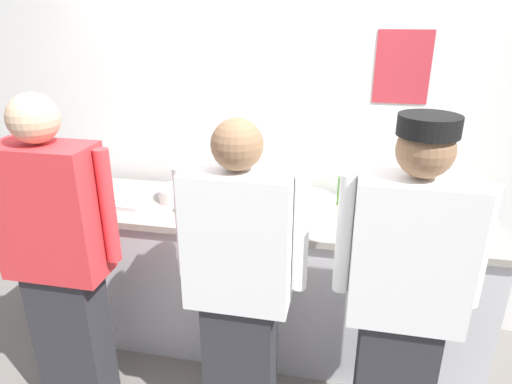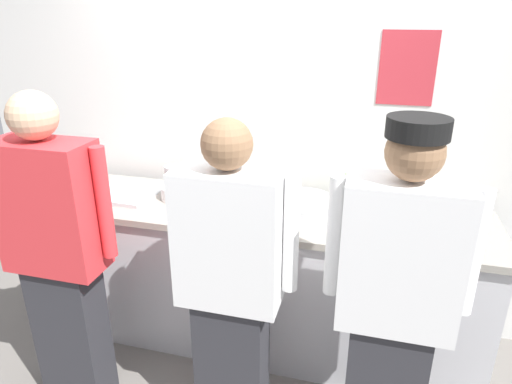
# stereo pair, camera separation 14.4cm
# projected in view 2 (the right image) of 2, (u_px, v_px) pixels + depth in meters

# --- Properties ---
(ground_plane) EXTENTS (9.00, 9.00, 0.00)m
(ground_plane) POSITION_uv_depth(u_px,v_px,m) (242.00, 374.00, 2.75)
(ground_plane) COLOR slate
(wall_back) EXTENTS (4.29, 0.11, 2.93)m
(wall_back) POSITION_uv_depth(u_px,v_px,m) (276.00, 106.00, 2.93)
(wall_back) COLOR silver
(wall_back) RESTS_ON ground
(prep_counter) EXTENTS (2.74, 0.67, 0.94)m
(prep_counter) POSITION_uv_depth(u_px,v_px,m) (258.00, 277.00, 2.89)
(prep_counter) COLOR silver
(prep_counter) RESTS_ON ground
(chef_near_left) EXTENTS (0.63, 0.24, 1.72)m
(chef_near_left) POSITION_uv_depth(u_px,v_px,m) (58.00, 252.00, 2.29)
(chef_near_left) COLOR #2D2D33
(chef_near_left) RESTS_ON ground
(chef_center) EXTENTS (0.61, 0.24, 1.65)m
(chef_center) POSITION_uv_depth(u_px,v_px,m) (230.00, 285.00, 2.08)
(chef_center) COLOR #2D2D33
(chef_center) RESTS_ON ground
(chef_far_right) EXTENTS (0.61, 0.24, 1.69)m
(chef_far_right) POSITION_uv_depth(u_px,v_px,m) (395.00, 303.00, 1.90)
(chef_far_right) COLOR #2D2D33
(chef_far_right) RESTS_ON ground
(plate_stack_front) EXTENTS (0.24, 0.24, 0.08)m
(plate_stack_front) POSITION_uv_depth(u_px,v_px,m) (180.00, 192.00, 2.87)
(plate_stack_front) COLOR white
(plate_stack_front) RESTS_ON prep_counter
(plate_stack_rear) EXTENTS (0.24, 0.24, 0.07)m
(plate_stack_rear) POSITION_uv_depth(u_px,v_px,m) (379.00, 217.00, 2.53)
(plate_stack_rear) COLOR white
(plate_stack_rear) RESTS_ON prep_counter
(mixing_bowl_steel) EXTENTS (0.38, 0.38, 0.10)m
(mixing_bowl_steel) POSITION_uv_depth(u_px,v_px,m) (303.00, 207.00, 2.63)
(mixing_bowl_steel) COLOR #B7BABF
(mixing_bowl_steel) RESTS_ON prep_counter
(sheet_tray) EXTENTS (0.52, 0.37, 0.02)m
(sheet_tray) POSITION_uv_depth(u_px,v_px,m) (116.00, 192.00, 2.94)
(sheet_tray) COLOR #B7BABF
(sheet_tray) RESTS_ON prep_counter
(squeeze_bottle_primary) EXTENTS (0.05, 0.05, 0.19)m
(squeeze_bottle_primary) POSITION_uv_depth(u_px,v_px,m) (438.00, 231.00, 2.26)
(squeeze_bottle_primary) COLOR #56A333
(squeeze_bottle_primary) RESTS_ON prep_counter
(squeeze_bottle_secondary) EXTENTS (0.06, 0.06, 0.21)m
(squeeze_bottle_secondary) POSITION_uv_depth(u_px,v_px,m) (344.00, 191.00, 2.72)
(squeeze_bottle_secondary) COLOR #56A333
(squeeze_bottle_secondary) RESTS_ON prep_counter
(squeeze_bottle_spare) EXTENTS (0.06, 0.06, 0.19)m
(squeeze_bottle_spare) POSITION_uv_depth(u_px,v_px,m) (201.00, 191.00, 2.75)
(squeeze_bottle_spare) COLOR #E5E066
(squeeze_bottle_spare) RESTS_ON prep_counter
(ramekin_red_sauce) EXTENTS (0.10, 0.10, 0.05)m
(ramekin_red_sauce) POSITION_uv_depth(u_px,v_px,m) (250.00, 206.00, 2.70)
(ramekin_red_sauce) COLOR white
(ramekin_red_sauce) RESTS_ON prep_counter
(ramekin_yellow_sauce) EXTENTS (0.11, 0.11, 0.05)m
(ramekin_yellow_sauce) POSITION_uv_depth(u_px,v_px,m) (234.00, 200.00, 2.79)
(ramekin_yellow_sauce) COLOR white
(ramekin_yellow_sauce) RESTS_ON prep_counter
(ramekin_orange_sauce) EXTENTS (0.10, 0.10, 0.04)m
(ramekin_orange_sauce) POSITION_uv_depth(u_px,v_px,m) (455.00, 235.00, 2.35)
(ramekin_orange_sauce) COLOR white
(ramekin_orange_sauce) RESTS_ON prep_counter
(deli_cup) EXTENTS (0.09, 0.09, 0.10)m
(deli_cup) POSITION_uv_depth(u_px,v_px,m) (188.00, 204.00, 2.67)
(deli_cup) COLOR white
(deli_cup) RESTS_ON prep_counter
(chefs_knife) EXTENTS (0.27, 0.03, 0.02)m
(chefs_knife) POSITION_uv_depth(u_px,v_px,m) (220.00, 203.00, 2.80)
(chefs_knife) COLOR #B7BABF
(chefs_knife) RESTS_ON prep_counter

